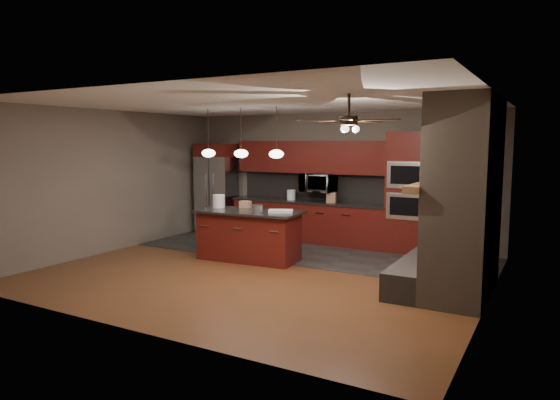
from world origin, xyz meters
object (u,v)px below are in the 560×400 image
Objects in this scene: cardboard_box at (245,204)px; paint_tray at (281,211)px; kitchen_island at (249,235)px; white_bucket at (219,201)px; paint_can at (257,209)px; counter_bucket at (291,195)px; oven_tower at (409,192)px; microwave at (318,183)px; counter_box at (332,197)px; refrigerator at (218,189)px.

paint_tray is at bearing -19.64° from cardboard_box.
kitchen_island is 8.23× the size of white_bucket.
paint_can is 2.24m from counter_bucket.
oven_tower is 11.77× the size of cardboard_box.
cardboard_box reaches higher than paint_tray.
microwave is at bearing 178.34° from oven_tower.
paint_tray is at bearing -104.99° from counter_box.
paint_tray is (2.77, -1.90, -0.12)m from refrigerator.
refrigerator is 2.93m from counter_box.
microwave reaches higher than counter_box.
counter_box is at bearing -2.88° from counter_bucket.
kitchen_island is at bearing 159.20° from paint_can.
counter_bucket is 1.01× the size of counter_box.
microwave is at bearing 2.92° from refrigerator.
refrigerator is at bearing 132.83° from kitchen_island.
microwave reaches higher than paint_can.
microwave is at bearing 85.79° from paint_can.
paint_tray is 2.12× the size of cardboard_box.
paint_tray is (-1.77, -1.98, -0.25)m from oven_tower.
counter_box is (0.99, -0.05, -0.00)m from counter_bucket.
microwave is 2.08m from paint_tray.
microwave is 0.36× the size of kitchen_island.
microwave reaches higher than white_bucket.
oven_tower is 11.01× the size of counter_box.
paint_can is at bearing -176.82° from paint_tray.
oven_tower reaches higher than cardboard_box.
white_bucket is (-0.75, 0.10, 0.58)m from kitchen_island.
kitchen_island is 10.06× the size of paint_can.
paint_can is (-2.14, -2.18, -0.20)m from oven_tower.
oven_tower is 1.98m from microwave.
white_bucket is at bearing -119.30° from microwave.
cardboard_box is at bearing -110.89° from microwave.
kitchen_island is 10.00× the size of cardboard_box.
cardboard_box is 0.93× the size of counter_box.
oven_tower is at bearing -0.16° from counter_bucket.
paint_can is at bearing -77.83° from counter_bucket.
refrigerator is 3.20m from paint_can.
counter_bucket reaches higher than paint_can.
refrigerator is 1.94m from counter_bucket.
white_bucket is 1.12× the size of counter_bucket.
oven_tower reaches higher than white_bucket.
kitchen_island is at bearing -42.98° from refrigerator.
refrigerator reaches higher than paint_can.
white_bucket is 0.52m from cardboard_box.
paint_tray is (0.21, -2.03, -0.36)m from microwave.
paint_tray is 1.98× the size of counter_box.
white_bucket is 1.22× the size of cardboard_box.
refrigerator is at bearing -177.59° from counter_bucket.
counter_box is at bearing -15.64° from microwave.
white_bucket is 1.22× the size of paint_can.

